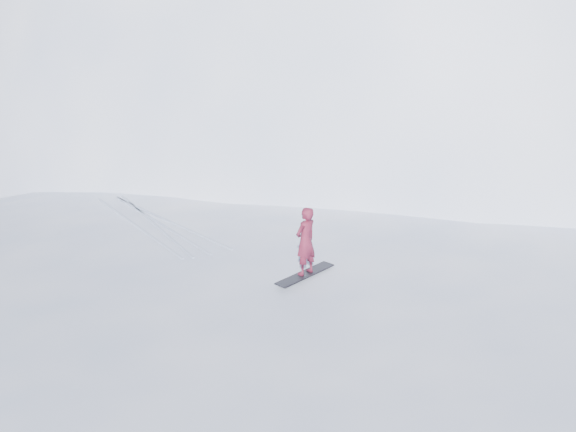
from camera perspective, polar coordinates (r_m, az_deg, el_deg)
name	(u,v)px	position (r m, az deg, el deg)	size (l,w,h in m)	color
ground	(277,380)	(15.27, -0.97, -14.41)	(400.00, 400.00, 0.00)	white
near_ridge	(270,317)	(18.00, -1.64, -8.92)	(36.00, 28.00, 4.80)	white
summit_peak	(425,123)	(47.13, 12.07, 8.07)	(60.00, 56.00, 56.00)	white
peak_shoulder	(307,157)	(36.11, 1.73, 5.31)	(28.00, 24.00, 18.00)	white
wind_bumps	(226,343)	(16.82, -5.54, -11.13)	(16.00, 14.40, 1.00)	white
snowboard	(305,274)	(14.65, 1.54, -5.18)	(1.71, 0.32, 0.03)	black
snowboarder	(306,241)	(14.34, 1.57, -2.24)	(0.58, 0.38, 1.58)	maroon
board_tracks	(154,222)	(18.38, -11.87, -0.52)	(2.55, 5.96, 0.04)	silver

